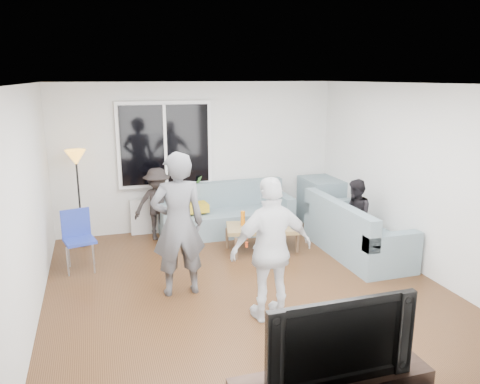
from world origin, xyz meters
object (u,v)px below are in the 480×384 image
object	(u,v)px
spectator_right	(355,216)
sofa_back_section	(226,209)
floor_lamp	(79,199)
player_right	(272,250)
player_left	(178,225)
television	(334,335)
side_chair	(80,241)
coffee_table	(262,238)
sofa_right_section	(357,227)
spectator_back	(158,204)

from	to	relation	value
spectator_right	sofa_back_section	bearing A→B (deg)	-112.51
floor_lamp	player_right	xyz separation A→B (m)	(2.09, -3.13, 0.04)
sofa_back_section	player_right	distance (m)	3.09
player_left	television	size ratio (longest dim) A/B	1.53
sofa_back_section	side_chair	bearing A→B (deg)	-157.85
coffee_table	spectator_right	bearing A→B (deg)	-19.61
sofa_right_section	floor_lamp	bearing A→B (deg)	67.79
side_chair	floor_lamp	size ratio (longest dim) A/B	0.55
sofa_right_section	player_right	size ratio (longest dim) A/B	1.22
floor_lamp	television	bearing A→B (deg)	-68.32
television	sofa_back_section	bearing A→B (deg)	84.20
sofa_right_section	player_left	bearing A→B (deg)	100.67
sofa_right_section	player_right	distance (m)	2.50
side_chair	spectator_back	size ratio (longest dim) A/B	0.70
sofa_right_section	side_chair	world-z (taller)	side_chair
sofa_back_section	sofa_right_section	size ratio (longest dim) A/B	1.15
player_right	side_chair	bearing A→B (deg)	-48.13
player_left	player_right	world-z (taller)	player_left
television	player_right	bearing A→B (deg)	84.76
player_right	sofa_right_section	bearing A→B (deg)	-146.91
coffee_table	player_left	bearing A→B (deg)	-143.77
sofa_right_section	coffee_table	size ratio (longest dim) A/B	1.82
sofa_back_section	side_chair	xyz separation A→B (m)	(-2.41, -0.98, 0.01)
spectator_back	spectator_right	bearing A→B (deg)	-31.80
side_chair	player_left	xyz separation A→B (m)	(1.21, -1.13, 0.48)
sofa_right_section	side_chair	xyz separation A→B (m)	(-4.07, 0.59, 0.01)
television	floor_lamp	bearing A→B (deg)	111.68
coffee_table	floor_lamp	distance (m)	2.99
coffee_table	player_right	size ratio (longest dim) A/B	0.67
floor_lamp	player_left	xyz separation A→B (m)	(1.21, -2.20, 0.13)
player_left	player_right	xyz separation A→B (m)	(0.87, -0.93, -0.09)
coffee_table	player_left	world-z (taller)	player_left
sofa_back_section	coffee_table	world-z (taller)	sofa_back_section
floor_lamp	sofa_back_section	bearing A→B (deg)	-2.01
sofa_back_section	player_right	size ratio (longest dim) A/B	1.40
sofa_right_section	spectator_back	bearing A→B (deg)	60.46
player_left	television	bearing A→B (deg)	104.83
sofa_right_section	spectator_right	distance (m)	0.17
sofa_right_section	coffee_table	bearing A→B (deg)	67.44
floor_lamp	spectator_back	size ratio (longest dim) A/B	1.28
sofa_back_section	floor_lamp	size ratio (longest dim) A/B	1.47
sofa_back_section	player_right	world-z (taller)	player_right
floor_lamp	television	xyz separation A→B (m)	(1.93, -4.85, 0.00)
floor_lamp	spectator_back	xyz separation A→B (m)	(1.23, -0.05, -0.17)
side_chair	player_left	world-z (taller)	player_left
side_chair	spectator_right	distance (m)	4.10
player_right	television	size ratio (longest dim) A/B	1.38
coffee_table	player_right	distance (m)	2.22
floor_lamp	spectator_right	world-z (taller)	floor_lamp
sofa_right_section	player_left	xyz separation A→B (m)	(-2.86, -0.54, 0.49)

